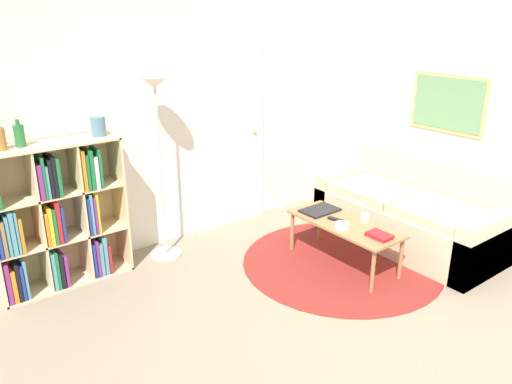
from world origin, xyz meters
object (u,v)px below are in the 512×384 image
at_px(floor_lamp, 157,123).
at_px(vase_on_shelf, 98,126).
at_px(cup, 365,218).
at_px(laptop, 320,210).
at_px(couch, 411,215).
at_px(bottle_right, 19,135).
at_px(bookshelf, 54,219).
at_px(bowl, 342,226).
at_px(bottle_middle, 0,138).
at_px(coffee_table, 344,227).

xyz_separation_m(floor_lamp, vase_on_shelf, (-0.50, 0.08, 0.02)).
bearing_deg(cup, laptop, 109.24).
bearing_deg(laptop, couch, -25.64).
relative_size(laptop, bottle_right, 1.66).
bearing_deg(bookshelf, bowl, -32.45).
height_order(bowl, cup, cup).
bearing_deg(cup, bottle_middle, 152.91).
bearing_deg(vase_on_shelf, bookshelf, -179.92).
distance_m(laptop, bowl, 0.43).
bearing_deg(bowl, bottle_middle, 150.69).
relative_size(coffee_table, laptop, 3.04).
distance_m(floor_lamp, laptop, 1.73).
height_order(couch, coffee_table, couch).
xyz_separation_m(floor_lamp, bottle_middle, (-1.25, 0.09, 0.03)).
bearing_deg(laptop, cup, -70.76).
bearing_deg(bottle_middle, couch, -21.74).
bearing_deg(bookshelf, vase_on_shelf, 0.08).
bearing_deg(laptop, bottle_right, 158.20).
bearing_deg(couch, coffee_table, 174.51).
distance_m(floor_lamp, vase_on_shelf, 0.51).
bearing_deg(bottle_middle, bottle_right, 7.67).
height_order(bowl, bottle_middle, bottle_middle).
distance_m(bookshelf, floor_lamp, 1.19).
bearing_deg(laptop, bowl, -107.15).
bearing_deg(coffee_table, laptop, 87.83).
xyz_separation_m(coffee_table, laptop, (0.01, 0.34, 0.05)).
bearing_deg(floor_lamp, bottle_middle, 175.75).
height_order(bottle_middle, bottle_right, bottle_middle).
distance_m(bottle_middle, vase_on_shelf, 0.75).
bearing_deg(couch, bowl, 179.10).
xyz_separation_m(floor_lamp, cup, (1.39, -1.26, -0.84)).
height_order(cup, bottle_right, bottle_right).
relative_size(floor_lamp, bottle_right, 7.89).
bearing_deg(laptop, floor_lamp, 146.22).
height_order(cup, vase_on_shelf, vase_on_shelf).
xyz_separation_m(bookshelf, bottle_middle, (-0.29, 0.01, 0.73)).
xyz_separation_m(bottle_middle, bottle_right, (0.14, 0.02, -0.00)).
bearing_deg(couch, floor_lamp, 149.44).
bearing_deg(vase_on_shelf, bottle_right, 177.34).
distance_m(floor_lamp, bowl, 1.87).
distance_m(coffee_table, bottle_middle, 2.94).
height_order(cup, bottle_middle, bottle_middle).
height_order(bookshelf, coffee_table, bookshelf).
distance_m(couch, bowl, 1.02).
height_order(laptop, vase_on_shelf, vase_on_shelf).
distance_m(coffee_table, vase_on_shelf, 2.33).
relative_size(floor_lamp, couch, 0.93).
xyz_separation_m(bookshelf, laptop, (2.20, -0.91, -0.17)).
distance_m(floor_lamp, couch, 2.66).
height_order(coffee_table, vase_on_shelf, vase_on_shelf).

